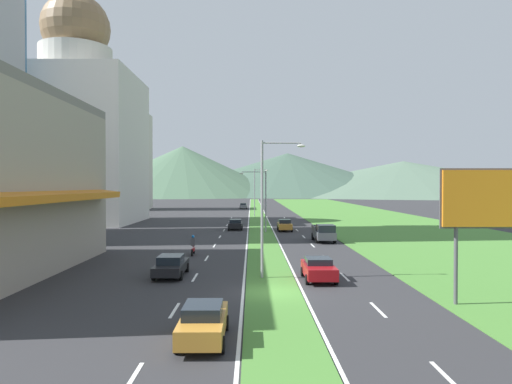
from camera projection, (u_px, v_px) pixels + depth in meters
The scene contains 42 objects.
ground_plane at pixel (273, 293), 26.56m from camera, with size 600.00×600.00×0.00m, color #2D2D30.
grass_median at pixel (258, 218), 86.55m from camera, with size 3.20×240.00×0.06m, color #477F33.
grass_verge_right at pixel (367, 218), 86.75m from camera, with size 24.00×240.00×0.06m, color #477F33.
lane_dash_left_1 at pixel (132, 380), 14.72m from camera, with size 0.16×2.80×0.01m, color silver.
lane_dash_left_2 at pixel (175, 310), 22.92m from camera, with size 0.16×2.80×0.01m, color silver.
lane_dash_left_3 at pixel (195, 277), 31.12m from camera, with size 0.16×2.80×0.01m, color silver.
lane_dash_left_4 at pixel (207, 258), 39.32m from camera, with size 0.16×2.80×0.01m, color silver.
lane_dash_left_5 at pixel (214, 246), 47.52m from camera, with size 0.16×2.80×0.01m, color silver.
lane_dash_left_6 at pixel (220, 237), 55.73m from camera, with size 0.16×2.80×0.01m, color silver.
lane_dash_left_7 at pixel (224, 230), 63.93m from camera, with size 0.16×2.80×0.01m, color silver.
lane_dash_left_8 at pixel (227, 225), 72.13m from camera, with size 0.16×2.80×0.01m, color silver.
lane_dash_left_9 at pixel (230, 221), 80.33m from camera, with size 0.16×2.80×0.01m, color silver.
lane_dash_left_10 at pixel (232, 218), 88.54m from camera, with size 0.16×2.80×0.01m, color silver.
lane_dash_right_1 at pixel (448, 378), 14.82m from camera, with size 0.16×2.80×0.01m, color silver.
lane_dash_right_2 at pixel (378, 310), 23.02m from camera, with size 0.16×2.80×0.01m, color silver.
lane_dash_right_3 at pixel (345, 277), 31.22m from camera, with size 0.16×2.80×0.01m, color silver.
lane_dash_right_4 at pixel (325, 258), 39.42m from camera, with size 0.16×2.80×0.01m, color silver.
lane_dash_right_5 at pixel (313, 245), 47.62m from camera, with size 0.16×2.80×0.01m, color silver.
lane_dash_right_6 at pixel (304, 237), 55.83m from camera, with size 0.16×2.80×0.01m, color silver.
lane_dash_right_7 at pixel (297, 230), 64.03m from camera, with size 0.16×2.80×0.01m, color silver.
lane_dash_right_8 at pixel (292, 225), 72.23m from camera, with size 0.16×2.80×0.01m, color silver.
lane_dash_right_9 at pixel (288, 221), 80.43m from camera, with size 0.16×2.80×0.01m, color silver.
lane_dash_right_10 at pixel (284, 218), 88.64m from camera, with size 0.16×2.80×0.01m, color silver.
edge_line_median_left at pixel (249, 218), 86.53m from camera, with size 0.16×240.00×0.01m, color silver.
edge_line_median_right at pixel (267, 218), 86.57m from camera, with size 0.16×240.00×0.01m, color silver.
domed_building at pixel (76, 130), 76.73m from camera, with size 19.88×19.88×38.11m.
midrise_colored at pixel (120, 161), 118.75m from camera, with size 13.73×13.73×25.14m, color beige.
hill_far_left at pixel (183, 171), 270.22m from camera, with size 126.11×126.11×29.39m, color #47664C.
hill_far_center at pixel (287, 174), 306.85m from camera, with size 180.73×180.73×27.81m, color #3D5647.
hill_far_right at pixel (403, 178), 306.01m from camera, with size 230.85×230.85×22.42m, color #516B56.
street_lamp_near at pixel (267, 199), 30.73m from camera, with size 3.00×0.30×9.25m.
street_lamp_mid at pixel (262, 196), 60.87m from camera, with size 3.56×0.47×8.19m.
street_lamp_far at pixel (256, 189), 90.90m from camera, with size 2.79×0.45×9.53m.
billboard_roadside at pixel (490, 204), 23.78m from camera, with size 5.24×0.28×7.14m.
car_0 at pixel (243, 206), 122.83m from camera, with size 1.93×4.36×1.50m.
car_1 at pixel (235, 224), 64.76m from camera, with size 2.01×4.02×1.47m.
car_2 at pixel (319, 269), 30.22m from camera, with size 2.03×4.32×1.46m.
car_3 at pixel (171, 265), 31.56m from camera, with size 2.00×4.70×1.45m.
car_4 at pixel (285, 225), 62.94m from camera, with size 1.97×4.08×1.57m.
car_5 at pixel (203, 322), 18.35m from camera, with size 1.88×4.38×1.54m.
pickup_truck_0 at pixel (324, 233), 50.75m from camera, with size 2.18×5.40×2.00m.
motorcycle_rider at pixel (193, 247), 41.12m from camera, with size 0.36×2.00×1.80m.
Camera 1 is at (-1.26, -26.46, 6.24)m, focal length 32.22 mm.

